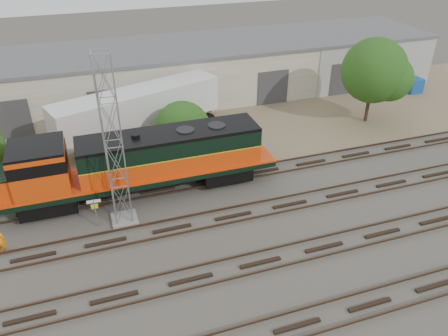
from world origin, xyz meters
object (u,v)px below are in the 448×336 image
object	(u,v)px
semi_trailer	(142,108)
worker	(0,240)
signal_tower	(114,148)
locomotive	(133,163)

from	to	relation	value
semi_trailer	worker	bearing A→B (deg)	-150.24
signal_tower	worker	distance (m)	8.28
locomotive	worker	xyz separation A→B (m)	(-8.22, -3.43, -1.66)
locomotive	worker	size ratio (longest dim) A/B	10.49
worker	signal_tower	bearing A→B (deg)	-162.79
signal_tower	semi_trailer	distance (m)	11.80
signal_tower	worker	bearing A→B (deg)	-173.54
signal_tower	semi_trailer	size ratio (longest dim) A/B	0.75
locomotive	signal_tower	bearing A→B (deg)	-114.65
signal_tower	worker	size ratio (longest dim) A/B	6.04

